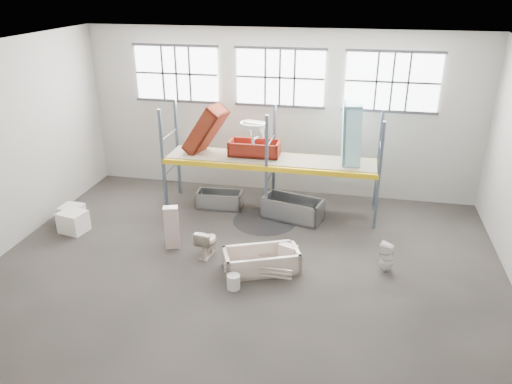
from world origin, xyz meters
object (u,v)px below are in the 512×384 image
(toilet_beige, at_px, (207,242))
(carton_near, at_px, (73,222))
(rust_tub_flat, at_px, (254,148))
(steel_tub_left, at_px, (219,200))
(bucket, at_px, (234,282))
(blue_tub_upright, at_px, (351,135))
(toilet_white, at_px, (387,257))
(cistern_tall, at_px, (172,227))
(steel_tub_right, at_px, (292,209))
(bathtub_beige, at_px, (261,260))

(toilet_beige, relative_size, carton_near, 1.09)
(rust_tub_flat, bearing_deg, steel_tub_left, -162.95)
(bucket, bearing_deg, blue_tub_upright, 62.11)
(toilet_white, relative_size, carton_near, 1.09)
(carton_near, bearing_deg, cistern_tall, -5.01)
(rust_tub_flat, relative_size, carton_near, 2.17)
(toilet_beige, height_order, cistern_tall, cistern_tall)
(cistern_tall, relative_size, steel_tub_left, 0.84)
(carton_near, bearing_deg, rust_tub_flat, 30.37)
(cistern_tall, height_order, toilet_white, cistern_tall)
(toilet_white, bearing_deg, steel_tub_right, -114.34)
(blue_tub_upright, distance_m, bucket, 5.31)
(toilet_beige, relative_size, cistern_tall, 0.65)
(bathtub_beige, bearing_deg, cistern_tall, 143.35)
(toilet_white, relative_size, bucket, 2.12)
(toilet_beige, relative_size, toilet_white, 1.01)
(toilet_beige, xyz_separation_m, cistern_tall, (-0.96, 0.19, 0.20))
(bathtub_beige, distance_m, cistern_tall, 2.49)
(bathtub_beige, distance_m, toilet_white, 2.91)
(cistern_tall, bearing_deg, carton_near, 156.40)
(steel_tub_left, bearing_deg, toilet_white, -28.42)
(steel_tub_left, distance_m, blue_tub_upright, 4.28)
(toilet_white, bearing_deg, bucket, -49.04)
(blue_tub_upright, bearing_deg, bucket, -117.89)
(bathtub_beige, bearing_deg, carton_near, 148.08)
(cistern_tall, bearing_deg, steel_tub_left, 59.95)
(steel_tub_right, relative_size, bucket, 4.90)
(toilet_white, distance_m, blue_tub_upright, 3.64)
(steel_tub_left, xyz_separation_m, steel_tub_right, (2.22, -0.31, 0.06))
(blue_tub_upright, xyz_separation_m, carton_near, (-7.12, -2.54, -2.11))
(toilet_beige, bearing_deg, carton_near, 1.01)
(toilet_white, relative_size, steel_tub_left, 0.54)
(toilet_beige, height_order, steel_tub_right, toilet_beige)
(cistern_tall, bearing_deg, toilet_white, -18.90)
(steel_tub_left, height_order, blue_tub_upright, blue_tub_upright)
(toilet_white, height_order, blue_tub_upright, blue_tub_upright)
(toilet_beige, bearing_deg, bucket, 135.74)
(toilet_white, bearing_deg, cistern_tall, -72.75)
(bathtub_beige, relative_size, steel_tub_right, 1.04)
(steel_tub_right, xyz_separation_m, carton_near, (-5.65, -1.98, -0.02))
(bathtub_beige, distance_m, bucket, 0.98)
(cistern_tall, relative_size, bucket, 3.30)
(cistern_tall, distance_m, toilet_white, 5.27)
(toilet_beige, height_order, carton_near, toilet_beige)
(bathtub_beige, height_order, bucket, bathtub_beige)
(blue_tub_upright, bearing_deg, steel_tub_left, -176.01)
(bathtub_beige, height_order, rust_tub_flat, rust_tub_flat)
(toilet_white, distance_m, steel_tub_right, 3.39)
(bathtub_beige, relative_size, rust_tub_flat, 1.20)
(rust_tub_flat, relative_size, blue_tub_upright, 0.84)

